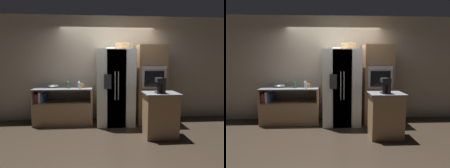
# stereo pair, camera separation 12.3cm
# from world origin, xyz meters

# --- Properties ---
(ground_plane) EXTENTS (20.00, 20.00, 0.00)m
(ground_plane) POSITION_xyz_m (0.00, 0.00, 0.00)
(ground_plane) COLOR black
(wall_back) EXTENTS (12.00, 0.06, 2.80)m
(wall_back) POSITION_xyz_m (0.00, 0.47, 1.40)
(wall_back) COLOR tan
(wall_back) RESTS_ON ground_plane
(counter_left) EXTENTS (1.46, 0.60, 0.92)m
(counter_left) POSITION_xyz_m (-1.15, 0.14, 0.34)
(counter_left) COLOR #93704C
(counter_left) RESTS_ON ground_plane
(refrigerator) EXTENTS (0.93, 0.81, 1.89)m
(refrigerator) POSITION_xyz_m (0.18, 0.04, 0.94)
(refrigerator) COLOR silver
(refrigerator) RESTS_ON ground_plane
(wall_oven) EXTENTS (0.72, 0.70, 2.01)m
(wall_oven) POSITION_xyz_m (1.10, 0.12, 1.01)
(wall_oven) COLOR #93704C
(wall_oven) RESTS_ON ground_plane
(island_counter) EXTENTS (0.72, 0.51, 0.95)m
(island_counter) POSITION_xyz_m (1.06, -0.84, 0.48)
(island_counter) COLOR #93704C
(island_counter) RESTS_ON ground_plane
(wicker_basket) EXTENTS (0.36, 0.36, 0.15)m
(wicker_basket) POSITION_xyz_m (0.35, 0.04, 1.97)
(wicker_basket) COLOR tan
(wicker_basket) RESTS_ON refrigerator
(fruit_bowl) EXTENTS (0.26, 0.26, 0.06)m
(fruit_bowl) POSITION_xyz_m (0.07, 0.09, 1.92)
(fruit_bowl) COLOR white
(fruit_bowl) RESTS_ON refrigerator
(bottle_tall) EXTENTS (0.06, 0.06, 0.21)m
(bottle_tall) POSITION_xyz_m (-1.01, 0.10, 1.02)
(bottle_tall) COLOR #33723F
(bottle_tall) RESTS_ON counter_left
(bottle_short) EXTENTS (0.07, 0.07, 0.21)m
(bottle_short) POSITION_xyz_m (-0.73, 0.01, 1.02)
(bottle_short) COLOR silver
(bottle_short) RESTS_ON counter_left
(mug) EXTENTS (0.12, 0.09, 0.11)m
(mug) POSITION_xyz_m (-0.67, 0.12, 0.98)
(mug) COLOR orange
(mug) RESTS_ON counter_left
(mixing_bowl) EXTENTS (0.27, 0.27, 0.08)m
(mixing_bowl) POSITION_xyz_m (-1.42, 0.24, 0.96)
(mixing_bowl) COLOR white
(mixing_bowl) RESTS_ON counter_left
(coffee_maker) EXTENTS (0.18, 0.19, 0.32)m
(coffee_maker) POSITION_xyz_m (1.03, -0.90, 1.12)
(coffee_maker) COLOR black
(coffee_maker) RESTS_ON island_counter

